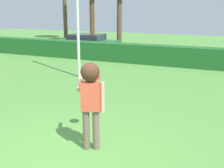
# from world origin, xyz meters

# --- Properties ---
(ground_plane) EXTENTS (60.00, 60.00, 0.00)m
(ground_plane) POSITION_xyz_m (0.00, 0.00, 0.00)
(ground_plane) COLOR #558F3E
(person) EXTENTS (0.76, 0.64, 1.81)m
(person) POSITION_xyz_m (0.28, 0.40, 1.19)
(person) COLOR #755F54
(person) RESTS_ON ground
(frisbee) EXTENTS (0.26, 0.26, 0.10)m
(frisbee) POSITION_xyz_m (-0.01, 1.12, 1.33)
(frisbee) COLOR red
(hedge_row) EXTENTS (26.53, 0.90, 1.00)m
(hedge_row) POSITION_xyz_m (0.00, 10.29, 0.50)
(hedge_row) COLOR #205B26
(hedge_row) RESTS_ON ground
(parked_car_green) EXTENTS (4.31, 2.04, 1.25)m
(parked_car_green) POSITION_xyz_m (-6.75, 12.36, 0.69)
(parked_car_green) COLOR #1E6633
(parked_car_green) RESTS_ON ground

